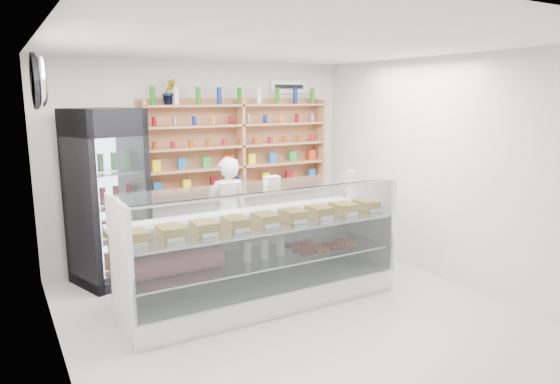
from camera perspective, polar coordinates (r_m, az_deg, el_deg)
room at (r=5.06m, az=1.81°, el=0.55°), size 5.00×5.00×5.00m
display_counter at (r=5.70m, az=-2.15°, el=-9.01°), size 3.12×0.93×1.36m
shop_worker at (r=6.76m, az=-5.97°, el=-2.39°), size 0.59×0.42×1.52m
drinks_cooler at (r=6.50m, az=-19.16°, el=-0.54°), size 0.98×0.96×2.17m
wall_shelving at (r=7.31m, az=-4.57°, el=5.26°), size 2.84×0.28×1.33m
potted_plant at (r=6.89m, az=-12.56°, el=11.11°), size 0.19×0.15×0.34m
security_mirror at (r=5.45m, az=-25.74°, el=11.34°), size 0.15×0.50×0.50m
wall_sign at (r=7.82m, az=1.00°, el=11.94°), size 0.62×0.03×0.20m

